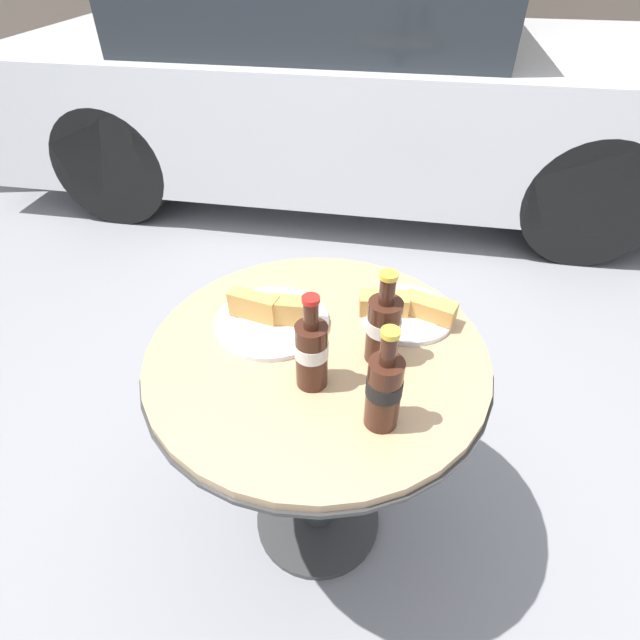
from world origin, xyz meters
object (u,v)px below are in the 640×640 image
bistro_table (317,397)px  parked_car (350,76)px  cola_bottle_center (312,351)px  cola_bottle_left (383,327)px  lunch_plate_far (406,310)px  cola_bottle_right (384,389)px  lunch_plate_near (273,316)px

bistro_table → parked_car: bearing=96.0°
cola_bottle_center → cola_bottle_left: bearing=36.4°
bistro_table → cola_bottle_left: (0.13, -0.00, 0.23)m
bistro_table → cola_bottle_center: 0.25m
cola_bottle_center → parked_car: bearing=95.9°
cola_bottle_left → parked_car: bearing=99.0°
bistro_table → cola_bottle_center: (0.01, -0.10, 0.23)m
cola_bottle_center → lunch_plate_far: (0.17, 0.24, -0.06)m
cola_bottle_left → cola_bottle_right: (0.01, -0.17, 0.00)m
lunch_plate_near → parked_car: bearing=93.5°
cola_bottle_right → cola_bottle_center: (-0.14, 0.07, -0.00)m
cola_bottle_left → cola_bottle_center: same height
cola_bottle_left → cola_bottle_right: bearing=-85.2°
bistro_table → lunch_plate_far: size_ratio=3.33×
lunch_plate_near → parked_car: parked_car is taller
lunch_plate_near → cola_bottle_center: bearing=-53.4°
bistro_table → cola_bottle_center: size_ratio=3.55×
cola_bottle_right → parked_car: (-0.41, 2.66, -0.13)m
lunch_plate_near → parked_car: 2.43m
cola_bottle_left → lunch_plate_near: bearing=164.6°
cola_bottle_center → lunch_plate_near: cola_bottle_center is taller
cola_bottle_center → parked_car: (-0.27, 2.59, -0.13)m
cola_bottle_center → lunch_plate_far: bearing=54.4°
cola_bottle_left → lunch_plate_far: (0.04, 0.15, -0.06)m
lunch_plate_far → cola_bottle_right: bearing=-95.6°
cola_bottle_right → cola_bottle_center: 0.16m
cola_bottle_left → cola_bottle_center: size_ratio=1.00×
cola_bottle_center → lunch_plate_far: cola_bottle_center is taller
lunch_plate_far → parked_car: bearing=100.6°
lunch_plate_near → cola_bottle_left: bearing=-15.4°
parked_car → lunch_plate_far: bearing=-79.4°
cola_bottle_right → cola_bottle_center: bearing=152.2°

